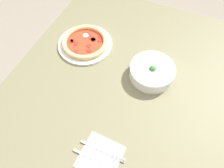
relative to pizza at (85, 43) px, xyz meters
name	(u,v)px	position (x,y,z in m)	size (l,w,h in m)	color
ground_plane	(118,142)	(0.17, 0.28, -0.79)	(8.00, 8.00, 0.00)	gray
dining_table	(121,98)	(0.17, 0.28, -0.11)	(1.30, 1.05, 0.77)	#706B4C
pizza	(85,43)	(0.00, 0.00, 0.00)	(0.28, 0.28, 0.04)	white
bowl	(152,71)	(0.05, 0.38, 0.02)	(0.21, 0.21, 0.08)	white
napkin	(100,157)	(0.49, 0.32, -0.02)	(0.16, 0.16, 0.00)	white
fork	(102,151)	(0.47, 0.32, -0.01)	(0.02, 0.19, 0.00)	silver
knife	(96,160)	(0.51, 0.31, -0.01)	(0.02, 0.21, 0.01)	silver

